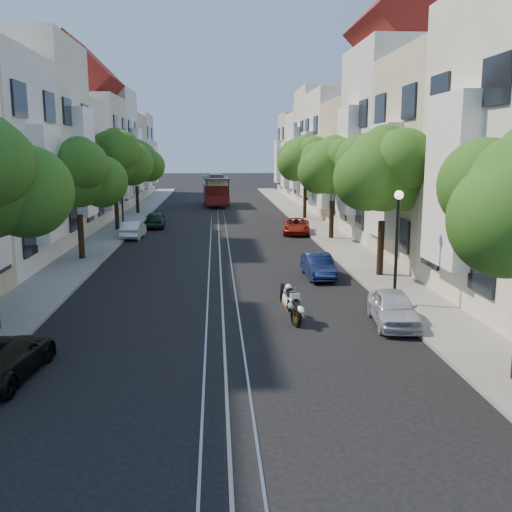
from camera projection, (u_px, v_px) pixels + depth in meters
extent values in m
plane|color=black|center=(218.00, 225.00, 44.05)|extent=(200.00, 200.00, 0.00)
cube|color=gray|center=(311.00, 223.00, 44.55)|extent=(2.50, 80.00, 0.12)
cube|color=gray|center=(123.00, 225.00, 43.53)|extent=(2.50, 80.00, 0.12)
cube|color=gray|center=(211.00, 225.00, 44.01)|extent=(0.06, 80.00, 0.02)
cube|color=gray|center=(218.00, 225.00, 44.05)|extent=(0.06, 80.00, 0.02)
cube|color=gray|center=(226.00, 224.00, 44.09)|extent=(0.06, 80.00, 0.02)
cube|color=tan|center=(218.00, 225.00, 44.05)|extent=(0.08, 80.00, 0.01)
cube|color=white|center=(452.00, 181.00, 20.24)|extent=(0.90, 3.04, 6.05)
cube|color=beige|center=(461.00, 164.00, 28.28)|extent=(7.00, 8.00, 10.00)
cube|color=white|center=(385.00, 181.00, 28.16)|extent=(0.90, 3.04, 5.50)
cube|color=silver|center=(408.00, 145.00, 35.94)|extent=(7.00, 8.00, 12.00)
cube|color=white|center=(349.00, 160.00, 35.85)|extent=(0.90, 3.04, 6.60)
cube|color=#C6B28C|center=(373.00, 166.00, 44.06)|extent=(7.00, 8.00, 9.00)
cube|color=white|center=(324.00, 175.00, 43.93)|extent=(0.90, 3.04, 4.95)
cube|color=white|center=(349.00, 155.00, 51.77)|extent=(7.00, 8.00, 10.50)
cube|color=white|center=(308.00, 164.00, 51.66)|extent=(0.90, 3.04, 5.78)
cube|color=beige|center=(332.00, 149.00, 59.52)|extent=(7.00, 8.00, 11.50)
cube|color=white|center=(296.00, 158.00, 59.43)|extent=(0.90, 3.04, 6.32)
cube|color=silver|center=(318.00, 158.00, 67.55)|extent=(7.00, 8.00, 9.50)
cube|color=white|center=(286.00, 164.00, 67.42)|extent=(0.90, 3.04, 5.23)
cube|color=beige|center=(307.00, 155.00, 75.35)|extent=(7.00, 8.00, 10.00)
cube|color=white|center=(279.00, 161.00, 75.23)|extent=(0.90, 3.04, 5.50)
cube|color=white|center=(47.00, 184.00, 27.03)|extent=(0.90, 3.04, 5.39)
cube|color=beige|center=(19.00, 147.00, 34.29)|extent=(7.00, 8.00, 11.76)
cube|color=white|center=(84.00, 162.00, 34.73)|extent=(0.90, 3.04, 6.47)
cube|color=silver|center=(56.00, 167.00, 42.40)|extent=(7.00, 8.00, 8.82)
cube|color=white|center=(109.00, 177.00, 42.80)|extent=(0.90, 3.04, 4.85)
cube|color=beige|center=(81.00, 156.00, 50.11)|extent=(7.00, 8.00, 10.29)
cube|color=white|center=(125.00, 166.00, 50.53)|extent=(0.90, 3.04, 5.66)
cube|color=silver|center=(99.00, 150.00, 57.87)|extent=(7.00, 8.00, 11.27)
cube|color=white|center=(137.00, 159.00, 58.30)|extent=(0.90, 3.04, 6.20)
cube|color=#C6B28C|center=(113.00, 159.00, 65.89)|extent=(7.00, 8.00, 9.31)
cube|color=white|center=(146.00, 165.00, 66.29)|extent=(0.90, 3.04, 5.12)
cube|color=white|center=(124.00, 156.00, 73.69)|extent=(7.00, 8.00, 9.80)
cube|color=white|center=(153.00, 162.00, 74.10)|extent=(0.90, 3.04, 5.39)
sphere|color=#2A5B16|center=(507.00, 219.00, 12.64)|extent=(2.64, 2.64, 2.64)
cylinder|color=black|center=(381.00, 248.00, 25.68)|extent=(0.30, 0.30, 2.45)
sphere|color=#2A5B16|center=(384.00, 170.00, 25.04)|extent=(3.64, 3.64, 3.64)
sphere|color=#2A5B16|center=(404.00, 179.00, 25.68)|extent=(2.91, 2.91, 2.91)
sphere|color=#2A5B16|center=(366.00, 178.00, 24.34)|extent=(2.84, 2.84, 2.84)
sphere|color=#2A5B16|center=(386.00, 150.00, 24.98)|extent=(2.18, 2.18, 2.18)
cylinder|color=black|center=(331.00, 219.00, 36.47)|extent=(0.30, 0.30, 2.38)
sphere|color=#2A5B16|center=(333.00, 166.00, 35.85)|extent=(3.54, 3.54, 3.54)
sphere|color=#2A5B16|center=(348.00, 172.00, 36.49)|extent=(2.83, 2.83, 2.83)
sphere|color=#2A5B16|center=(320.00, 172.00, 35.15)|extent=(2.76, 2.76, 2.76)
sphere|color=#2A5B16|center=(334.00, 152.00, 35.79)|extent=(2.12, 2.12, 2.12)
cylinder|color=black|center=(305.00, 203.00, 47.24)|extent=(0.30, 0.30, 2.52)
sphere|color=#2A5B16|center=(306.00, 159.00, 46.59)|extent=(3.74, 3.74, 3.74)
sphere|color=#2A5B16|center=(318.00, 164.00, 47.23)|extent=(3.00, 3.00, 3.00)
sphere|color=#2A5B16|center=(295.00, 163.00, 45.89)|extent=(2.92, 2.92, 2.92)
sphere|color=#2A5B16|center=(307.00, 148.00, 46.53)|extent=(2.25, 2.25, 2.25)
sphere|color=#2A5B16|center=(27.00, 192.00, 17.81)|extent=(2.91, 2.91, 2.91)
cylinder|color=black|center=(81.00, 237.00, 29.59)|extent=(0.30, 0.30, 2.27)
sphere|color=#2A5B16|center=(78.00, 174.00, 29.00)|extent=(3.38, 3.38, 3.38)
sphere|color=#2A5B16|center=(102.00, 181.00, 29.64)|extent=(2.70, 2.70, 2.70)
sphere|color=#2A5B16|center=(55.00, 181.00, 28.30)|extent=(2.64, 2.64, 2.64)
sphere|color=#2A5B16|center=(79.00, 156.00, 28.94)|extent=(2.03, 2.03, 2.03)
cylinder|color=black|center=(117.00, 211.00, 40.34)|extent=(0.30, 0.30, 2.62)
sphere|color=#2A5B16|center=(114.00, 158.00, 39.66)|extent=(3.90, 3.90, 3.90)
sphere|color=#2A5B16|center=(132.00, 163.00, 40.30)|extent=(3.12, 3.12, 3.12)
sphere|color=#2A5B16|center=(99.00, 162.00, 38.96)|extent=(3.04, 3.04, 3.04)
sphere|color=#2A5B16|center=(115.00, 145.00, 39.60)|extent=(2.34, 2.34, 2.34)
cylinder|color=black|center=(137.00, 199.00, 51.15)|extent=(0.30, 0.30, 2.38)
sphere|color=#2A5B16|center=(136.00, 162.00, 50.53)|extent=(3.54, 3.54, 3.54)
sphere|color=#2A5B16|center=(149.00, 166.00, 51.17)|extent=(2.83, 2.83, 2.83)
sphere|color=#2A5B16|center=(124.00, 165.00, 49.84)|extent=(2.76, 2.76, 2.76)
sphere|color=#2A5B16|center=(137.00, 151.00, 50.47)|extent=(2.12, 2.12, 2.12)
cylinder|color=black|center=(396.00, 250.00, 20.57)|extent=(0.12, 0.12, 4.00)
sphere|color=#FFF2CC|center=(399.00, 195.00, 20.20)|extent=(0.32, 0.32, 0.32)
cylinder|color=black|center=(122.00, 205.00, 37.34)|extent=(0.12, 0.12, 4.00)
sphere|color=#FFF2CC|center=(121.00, 175.00, 36.97)|extent=(0.32, 0.32, 0.32)
torus|color=black|center=(296.00, 318.00, 18.66)|extent=(0.33, 0.71, 0.70)
torus|color=black|center=(282.00, 293.00, 19.62)|extent=(0.23, 0.69, 0.68)
ellipsoid|color=white|center=(289.00, 301.00, 19.07)|extent=(0.66, 1.03, 0.80)
ellipsoid|color=white|center=(292.00, 297.00, 18.83)|extent=(0.48, 0.60, 0.45)
cube|color=black|center=(297.00, 305.00, 18.50)|extent=(0.33, 0.53, 0.32)
cube|color=silver|center=(293.00, 296.00, 18.80)|extent=(0.45, 0.59, 0.25)
sphere|color=black|center=(289.00, 290.00, 19.05)|extent=(0.24, 0.24, 0.24)
cube|color=black|center=(216.00, 201.00, 59.10)|extent=(2.68, 7.87, 0.29)
cube|color=#530D0E|center=(216.00, 190.00, 58.89)|extent=(2.61, 4.98, 2.33)
cube|color=beige|center=(216.00, 182.00, 58.73)|extent=(2.66, 5.03, 0.58)
cube|color=#2D2D30|center=(216.00, 178.00, 58.65)|extent=(2.87, 7.89, 0.17)
cube|color=#2D2D30|center=(215.00, 175.00, 58.61)|extent=(1.61, 4.44, 0.34)
imported|color=#B3B6C0|center=(393.00, 308.00, 18.78)|extent=(1.67, 3.46, 1.14)
imported|color=#0C163C|center=(318.00, 266.00, 25.73)|extent=(1.21, 3.28, 1.07)
imported|color=maroon|center=(296.00, 226.00, 39.13)|extent=(2.31, 4.08, 1.08)
imported|color=black|center=(1.00, 358.00, 14.23)|extent=(1.97, 4.05, 1.13)
imported|color=silver|center=(133.00, 230.00, 37.26)|extent=(1.35, 3.48, 1.13)
imported|color=#163823|center=(155.00, 220.00, 42.22)|extent=(1.56, 3.60, 1.21)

